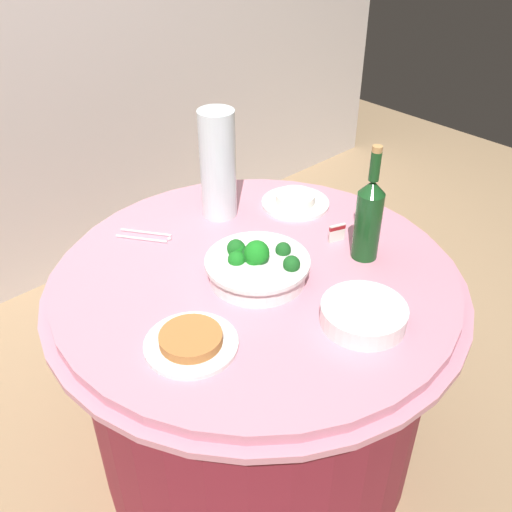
{
  "coord_description": "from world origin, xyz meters",
  "views": [
    {
      "loc": [
        -0.87,
        -0.93,
        1.67
      ],
      "look_at": [
        0.0,
        0.0,
        0.79
      ],
      "focal_mm": 40.36,
      "sensor_mm": 36.0,
      "label": 1
    }
  ],
  "objects_px": {
    "serving_tongs": "(146,236)",
    "food_plate_rice": "(295,201)",
    "label_placard_front": "(337,232)",
    "broccoli_bowl": "(257,265)",
    "decorative_fruit_vase": "(218,168)",
    "plate_stack": "(363,315)",
    "wine_bottle": "(369,217)",
    "food_plate_peanuts": "(191,341)"
  },
  "relations": [
    {
      "from": "plate_stack",
      "to": "label_placard_front",
      "type": "distance_m",
      "value": 0.36
    },
    {
      "from": "label_placard_front",
      "to": "food_plate_rice",
      "type": "bearing_deg",
      "value": 74.1
    },
    {
      "from": "wine_bottle",
      "to": "food_plate_peanuts",
      "type": "bearing_deg",
      "value": 176.04
    },
    {
      "from": "plate_stack",
      "to": "wine_bottle",
      "type": "height_order",
      "value": "wine_bottle"
    },
    {
      "from": "broccoli_bowl",
      "to": "wine_bottle",
      "type": "height_order",
      "value": "wine_bottle"
    },
    {
      "from": "broccoli_bowl",
      "to": "food_plate_rice",
      "type": "xyz_separation_m",
      "value": [
        0.36,
        0.21,
        -0.03
      ]
    },
    {
      "from": "broccoli_bowl",
      "to": "food_plate_peanuts",
      "type": "distance_m",
      "value": 0.31
    },
    {
      "from": "food_plate_rice",
      "to": "decorative_fruit_vase",
      "type": "bearing_deg",
      "value": 150.02
    },
    {
      "from": "food_plate_rice",
      "to": "label_placard_front",
      "type": "relative_size",
      "value": 4.0
    },
    {
      "from": "serving_tongs",
      "to": "food_plate_peanuts",
      "type": "relative_size",
      "value": 0.71
    },
    {
      "from": "wine_bottle",
      "to": "decorative_fruit_vase",
      "type": "relative_size",
      "value": 0.99
    },
    {
      "from": "wine_bottle",
      "to": "serving_tongs",
      "type": "xyz_separation_m",
      "value": [
        -0.4,
        0.5,
        -0.12
      ]
    },
    {
      "from": "plate_stack",
      "to": "food_plate_rice",
      "type": "relative_size",
      "value": 0.95
    },
    {
      "from": "plate_stack",
      "to": "decorative_fruit_vase",
      "type": "bearing_deg",
      "value": 82.77
    },
    {
      "from": "food_plate_rice",
      "to": "label_placard_front",
      "type": "height_order",
      "value": "label_placard_front"
    },
    {
      "from": "decorative_fruit_vase",
      "to": "label_placard_front",
      "type": "relative_size",
      "value": 6.18
    },
    {
      "from": "plate_stack",
      "to": "wine_bottle",
      "type": "bearing_deg",
      "value": 37.84
    },
    {
      "from": "serving_tongs",
      "to": "food_plate_peanuts",
      "type": "distance_m",
      "value": 0.5
    },
    {
      "from": "food_plate_peanuts",
      "to": "label_placard_front",
      "type": "relative_size",
      "value": 4.0
    },
    {
      "from": "plate_stack",
      "to": "broccoli_bowl",
      "type": "bearing_deg",
      "value": 102.13
    },
    {
      "from": "wine_bottle",
      "to": "food_plate_rice",
      "type": "bearing_deg",
      "value": 78.47
    },
    {
      "from": "decorative_fruit_vase",
      "to": "food_plate_peanuts",
      "type": "bearing_deg",
      "value": -136.16
    },
    {
      "from": "decorative_fruit_vase",
      "to": "serving_tongs",
      "type": "relative_size",
      "value": 2.17
    },
    {
      "from": "food_plate_peanuts",
      "to": "plate_stack",
      "type": "bearing_deg",
      "value": -31.47
    },
    {
      "from": "food_plate_rice",
      "to": "serving_tongs",
      "type": "bearing_deg",
      "value": 160.2
    },
    {
      "from": "food_plate_rice",
      "to": "broccoli_bowl",
      "type": "bearing_deg",
      "value": -150.38
    },
    {
      "from": "food_plate_rice",
      "to": "food_plate_peanuts",
      "type": "bearing_deg",
      "value": -155.68
    },
    {
      "from": "food_plate_peanuts",
      "to": "food_plate_rice",
      "type": "height_order",
      "value": "food_plate_rice"
    },
    {
      "from": "plate_stack",
      "to": "food_plate_peanuts",
      "type": "xyz_separation_m",
      "value": [
        -0.36,
        0.22,
        -0.01
      ]
    },
    {
      "from": "label_placard_front",
      "to": "plate_stack",
      "type": "bearing_deg",
      "value": -129.38
    },
    {
      "from": "food_plate_rice",
      "to": "label_placard_front",
      "type": "xyz_separation_m",
      "value": [
        -0.07,
        -0.23,
        0.02
      ]
    },
    {
      "from": "broccoli_bowl",
      "to": "wine_bottle",
      "type": "bearing_deg",
      "value": -23.71
    },
    {
      "from": "serving_tongs",
      "to": "food_plate_peanuts",
      "type": "bearing_deg",
      "value": -111.99
    },
    {
      "from": "label_placard_front",
      "to": "broccoli_bowl",
      "type": "bearing_deg",
      "value": 175.08
    },
    {
      "from": "plate_stack",
      "to": "label_placard_front",
      "type": "bearing_deg",
      "value": 50.62
    },
    {
      "from": "broccoli_bowl",
      "to": "food_plate_peanuts",
      "type": "relative_size",
      "value": 1.27
    },
    {
      "from": "serving_tongs",
      "to": "food_plate_rice",
      "type": "bearing_deg",
      "value": -19.8
    },
    {
      "from": "decorative_fruit_vase",
      "to": "label_placard_front",
      "type": "xyz_separation_m",
      "value": [
        0.15,
        -0.36,
        -0.13
      ]
    },
    {
      "from": "decorative_fruit_vase",
      "to": "serving_tongs",
      "type": "distance_m",
      "value": 0.3
    },
    {
      "from": "plate_stack",
      "to": "serving_tongs",
      "type": "distance_m",
      "value": 0.7
    },
    {
      "from": "serving_tongs",
      "to": "label_placard_front",
      "type": "distance_m",
      "value": 0.57
    },
    {
      "from": "decorative_fruit_vase",
      "to": "label_placard_front",
      "type": "height_order",
      "value": "decorative_fruit_vase"
    }
  ]
}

